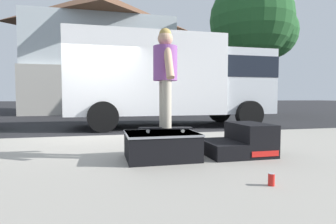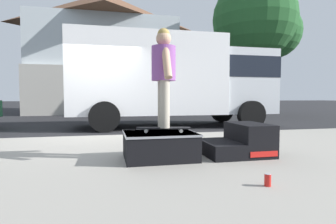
# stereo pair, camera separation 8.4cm
# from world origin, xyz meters

# --- Properties ---
(ground_plane) EXTENTS (140.00, 140.00, 0.00)m
(ground_plane) POSITION_xyz_m (0.00, 0.00, 0.00)
(ground_plane) COLOR black
(sidewalk_slab) EXTENTS (50.00, 5.00, 0.12)m
(sidewalk_slab) POSITION_xyz_m (0.00, -3.00, 0.06)
(sidewalk_slab) COLOR gray
(sidewalk_slab) RESTS_ON ground
(skate_box) EXTENTS (1.03, 0.82, 0.39)m
(skate_box) POSITION_xyz_m (1.00, -3.20, 0.33)
(skate_box) COLOR black
(skate_box) RESTS_ON sidewalk_slab
(kicker_ramp) EXTENTS (0.98, 0.84, 0.49)m
(kicker_ramp) POSITION_xyz_m (2.28, -3.20, 0.32)
(kicker_ramp) COLOR black
(kicker_ramp) RESTS_ON sidewalk_slab
(skateboard) EXTENTS (0.80, 0.35, 0.07)m
(skateboard) POSITION_xyz_m (1.06, -3.19, 0.56)
(skateboard) COLOR black
(skateboard) RESTS_ON skate_box
(skater_kid) EXTENTS (0.35, 0.73, 1.43)m
(skater_kid) POSITION_xyz_m (1.06, -3.19, 1.41)
(skater_kid) COLOR #B7AD99
(skater_kid) RESTS_ON skateboard
(soda_can) EXTENTS (0.07, 0.07, 0.13)m
(soda_can) POSITION_xyz_m (1.83, -4.64, 0.18)
(soda_can) COLOR red
(soda_can) RESTS_ON sidewalk_slab
(box_truck) EXTENTS (6.91, 2.63, 3.05)m
(box_truck) POSITION_xyz_m (2.55, 2.20, 1.70)
(box_truck) COLOR white
(box_truck) RESTS_ON ground
(street_tree_main) EXTENTS (5.24, 4.77, 7.84)m
(street_tree_main) POSITION_xyz_m (8.87, 7.39, 5.30)
(street_tree_main) COLOR brown
(street_tree_main) RESTS_ON ground
(house_behind) EXTENTS (9.54, 8.23, 8.40)m
(house_behind) POSITION_xyz_m (0.19, 13.06, 4.24)
(house_behind) COLOR silver
(house_behind) RESTS_ON ground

